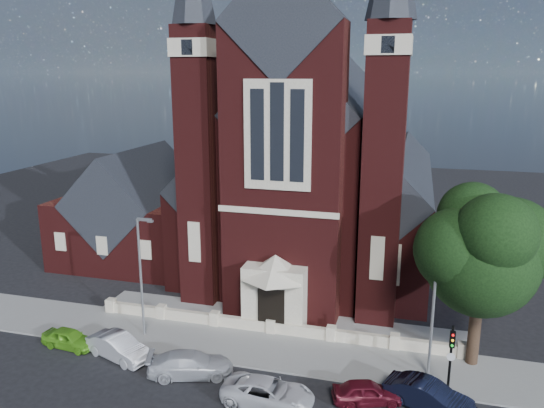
{
  "coord_description": "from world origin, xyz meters",
  "views": [
    {
      "loc": [
        8.55,
        -24.46,
        16.88
      ],
      "look_at": [
        -1.46,
        12.0,
        7.48
      ],
      "focal_mm": 35.0,
      "sensor_mm": 36.0,
      "label": 1
    }
  ],
  "objects_px": {
    "street_tree": "(485,255)",
    "street_lamp_left": "(142,270)",
    "traffic_signal": "(451,351)",
    "car_navy": "(428,396)",
    "church": "(319,170)",
    "car_white_suv": "(268,393)",
    "car_silver_b": "(190,364)",
    "parish_hall": "(138,215)",
    "car_dark_red": "(367,392)",
    "car_lime_van": "(69,338)",
    "street_lamp_right": "(435,302)",
    "car_silver_a": "(119,347)"
  },
  "relations": [
    {
      "from": "parish_hall",
      "to": "car_navy",
      "type": "xyz_separation_m",
      "value": [
        25.94,
        -17.17,
        -3.26
      ]
    },
    {
      "from": "church",
      "to": "car_silver_b",
      "type": "distance_m",
      "value": 23.91
    },
    {
      "from": "street_tree",
      "to": "street_lamp_left",
      "type": "xyz_separation_m",
      "value": [
        -20.51,
        -1.71,
        -2.36
      ]
    },
    {
      "from": "street_lamp_right",
      "to": "car_silver_b",
      "type": "bearing_deg",
      "value": -164.96
    },
    {
      "from": "traffic_signal",
      "to": "car_white_suv",
      "type": "relative_size",
      "value": 0.82
    },
    {
      "from": "traffic_signal",
      "to": "car_navy",
      "type": "distance_m",
      "value": 2.65
    },
    {
      "from": "street_tree",
      "to": "street_lamp_left",
      "type": "relative_size",
      "value": 1.32
    },
    {
      "from": "parish_hall",
      "to": "car_silver_a",
      "type": "bearing_deg",
      "value": -65.0
    },
    {
      "from": "church",
      "to": "car_white_suv",
      "type": "relative_size",
      "value": 7.14
    },
    {
      "from": "car_lime_van",
      "to": "street_tree",
      "type": "bearing_deg",
      "value": -74.85
    },
    {
      "from": "church",
      "to": "car_dark_red",
      "type": "height_order",
      "value": "church"
    },
    {
      "from": "street_lamp_left",
      "to": "car_navy",
      "type": "xyz_separation_m",
      "value": [
        17.85,
        -3.17,
        -3.85
      ]
    },
    {
      "from": "church",
      "to": "car_dark_red",
      "type": "xyz_separation_m",
      "value": [
        6.85,
        -22.42,
        -7.57
      ]
    },
    {
      "from": "car_lime_van",
      "to": "car_navy",
      "type": "xyz_separation_m",
      "value": [
        21.75,
        -0.56,
        0.14
      ]
    },
    {
      "from": "church",
      "to": "car_dark_red",
      "type": "relative_size",
      "value": 9.61
    },
    {
      "from": "car_silver_b",
      "to": "church",
      "type": "bearing_deg",
      "value": -26.5
    },
    {
      "from": "traffic_signal",
      "to": "car_white_suv",
      "type": "xyz_separation_m",
      "value": [
        -9.11,
        -3.42,
        -1.9
      ]
    },
    {
      "from": "car_silver_a",
      "to": "car_dark_red",
      "type": "xyz_separation_m",
      "value": [
        14.95,
        -0.54,
        -0.11
      ]
    },
    {
      "from": "car_lime_van",
      "to": "street_lamp_right",
      "type": "bearing_deg",
      "value": -78.09
    },
    {
      "from": "street_tree",
      "to": "street_lamp_left",
      "type": "bearing_deg",
      "value": -175.24
    },
    {
      "from": "car_lime_van",
      "to": "car_dark_red",
      "type": "relative_size",
      "value": 0.99
    },
    {
      "from": "street_lamp_left",
      "to": "car_silver_a",
      "type": "distance_m",
      "value": 4.86
    },
    {
      "from": "car_silver_a",
      "to": "car_silver_b",
      "type": "relative_size",
      "value": 0.91
    },
    {
      "from": "parish_hall",
      "to": "traffic_signal",
      "type": "bearing_deg",
      "value": -29.98
    },
    {
      "from": "car_white_suv",
      "to": "street_tree",
      "type": "bearing_deg",
      "value": -55.13
    },
    {
      "from": "street_tree",
      "to": "traffic_signal",
      "type": "distance_m",
      "value": 5.7
    },
    {
      "from": "car_silver_b",
      "to": "car_dark_red",
      "type": "relative_size",
      "value": 1.34
    },
    {
      "from": "street_tree",
      "to": "car_lime_van",
      "type": "xyz_separation_m",
      "value": [
        -24.4,
        -4.32,
        -6.35
      ]
    },
    {
      "from": "street_lamp_left",
      "to": "car_silver_b",
      "type": "xyz_separation_m",
      "value": [
        4.79,
        -3.55,
        -3.89
      ]
    },
    {
      "from": "street_lamp_left",
      "to": "car_white_suv",
      "type": "relative_size",
      "value": 1.66
    },
    {
      "from": "car_dark_red",
      "to": "church",
      "type": "bearing_deg",
      "value": -0.99
    },
    {
      "from": "church",
      "to": "car_white_suv",
      "type": "bearing_deg",
      "value": -85.48
    },
    {
      "from": "church",
      "to": "car_navy",
      "type": "relative_size",
      "value": 7.68
    },
    {
      "from": "car_silver_b",
      "to": "parish_hall",
      "type": "bearing_deg",
      "value": 17.67
    },
    {
      "from": "street_lamp_left",
      "to": "street_lamp_right",
      "type": "height_order",
      "value": "same"
    },
    {
      "from": "street_lamp_left",
      "to": "traffic_signal",
      "type": "bearing_deg",
      "value": -4.76
    },
    {
      "from": "church",
      "to": "street_lamp_right",
      "type": "bearing_deg",
      "value": -61.96
    },
    {
      "from": "traffic_signal",
      "to": "car_silver_b",
      "type": "height_order",
      "value": "traffic_signal"
    },
    {
      "from": "car_silver_a",
      "to": "car_silver_b",
      "type": "height_order",
      "value": "car_silver_a"
    },
    {
      "from": "parish_hall",
      "to": "car_white_suv",
      "type": "xyz_separation_m",
      "value": [
        17.89,
        -18.99,
        -3.33
      ]
    },
    {
      "from": "parish_hall",
      "to": "street_lamp_right",
      "type": "height_order",
      "value": "parish_hall"
    },
    {
      "from": "street_lamp_right",
      "to": "car_silver_a",
      "type": "xyz_separation_m",
      "value": [
        -18.19,
        -2.94,
        -3.87
      ]
    },
    {
      "from": "street_tree",
      "to": "car_silver_b",
      "type": "relative_size",
      "value": 2.2
    },
    {
      "from": "street_lamp_left",
      "to": "car_lime_van",
      "type": "distance_m",
      "value": 6.16
    },
    {
      "from": "car_white_suv",
      "to": "car_silver_b",
      "type": "bearing_deg",
      "value": 76.78
    },
    {
      "from": "car_dark_red",
      "to": "car_white_suv",
      "type": "bearing_deg",
      "value": 89.02
    },
    {
      "from": "traffic_signal",
      "to": "street_tree",
      "type": "bearing_deg",
      "value": 64.05
    },
    {
      "from": "church",
      "to": "parish_hall",
      "type": "xyz_separation_m",
      "value": [
        -16.0,
        -4.94,
        -4.17
      ]
    },
    {
      "from": "street_lamp_right",
      "to": "car_lime_van",
      "type": "relative_size",
      "value": 2.26
    },
    {
      "from": "church",
      "to": "car_white_suv",
      "type": "height_order",
      "value": "church"
    }
  ]
}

